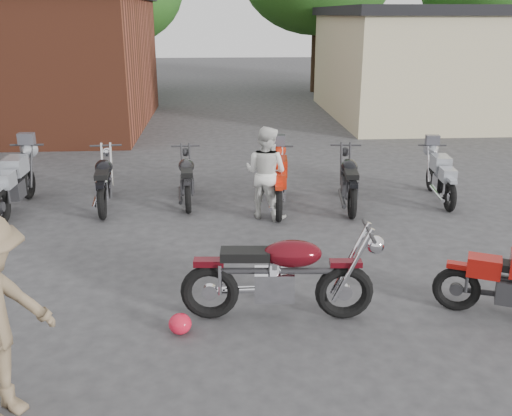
{
  "coord_description": "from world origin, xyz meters",
  "views": [
    {
      "loc": [
        -0.65,
        -5.35,
        3.51
      ],
      "look_at": [
        -0.12,
        2.29,
        0.9
      ],
      "focal_mm": 40.0,
      "sensor_mm": 36.0,
      "label": 1
    }
  ],
  "objects_px": {
    "helmet": "(180,324)",
    "person_light": "(266,173)",
    "row_bike_1": "(15,180)",
    "row_bike_5": "(349,178)",
    "row_bike_6": "(441,175)",
    "row_bike_2": "(104,178)",
    "vintage_motorcycle": "(281,270)",
    "row_bike_3": "(187,176)",
    "row_bike_4": "(278,179)"
  },
  "relations": [
    {
      "from": "helmet",
      "to": "person_light",
      "type": "bearing_deg",
      "value": 71.4
    },
    {
      "from": "row_bike_1",
      "to": "row_bike_5",
      "type": "relative_size",
      "value": 1.05
    },
    {
      "from": "row_bike_6",
      "to": "row_bike_2",
      "type": "bearing_deg",
      "value": 95.29
    },
    {
      "from": "row_bike_5",
      "to": "row_bike_6",
      "type": "distance_m",
      "value": 1.9
    },
    {
      "from": "vintage_motorcycle",
      "to": "row_bike_5",
      "type": "xyz_separation_m",
      "value": [
        1.76,
        4.19,
        -0.08
      ]
    },
    {
      "from": "vintage_motorcycle",
      "to": "person_light",
      "type": "height_order",
      "value": "person_light"
    },
    {
      "from": "row_bike_3",
      "to": "row_bike_6",
      "type": "xyz_separation_m",
      "value": [
        4.98,
        -0.25,
        -0.0
      ]
    },
    {
      "from": "person_light",
      "to": "row_bike_3",
      "type": "xyz_separation_m",
      "value": [
        -1.46,
        0.99,
        -0.3
      ]
    },
    {
      "from": "row_bike_5",
      "to": "row_bike_2",
      "type": "bearing_deg",
      "value": 93.74
    },
    {
      "from": "row_bike_4",
      "to": "row_bike_5",
      "type": "height_order",
      "value": "row_bike_4"
    },
    {
      "from": "helmet",
      "to": "person_light",
      "type": "xyz_separation_m",
      "value": [
        1.32,
        3.94,
        0.71
      ]
    },
    {
      "from": "row_bike_2",
      "to": "row_bike_6",
      "type": "relative_size",
      "value": 1.08
    },
    {
      "from": "person_light",
      "to": "row_bike_2",
      "type": "distance_m",
      "value": 3.13
    },
    {
      "from": "row_bike_1",
      "to": "row_bike_6",
      "type": "relative_size",
      "value": 1.12
    },
    {
      "from": "person_light",
      "to": "row_bike_1",
      "type": "bearing_deg",
      "value": 23.82
    },
    {
      "from": "row_bike_1",
      "to": "row_bike_2",
      "type": "distance_m",
      "value": 1.63
    },
    {
      "from": "person_light",
      "to": "row_bike_5",
      "type": "xyz_separation_m",
      "value": [
        1.63,
        0.53,
        -0.27
      ]
    },
    {
      "from": "helmet",
      "to": "row_bike_1",
      "type": "distance_m",
      "value": 5.73
    },
    {
      "from": "row_bike_5",
      "to": "row_bike_4",
      "type": "bearing_deg",
      "value": 98.8
    },
    {
      "from": "vintage_motorcycle",
      "to": "row_bike_5",
      "type": "bearing_deg",
      "value": 71.15
    },
    {
      "from": "vintage_motorcycle",
      "to": "helmet",
      "type": "xyz_separation_m",
      "value": [
        -1.2,
        -0.27,
        -0.52
      ]
    },
    {
      "from": "vintage_motorcycle",
      "to": "row_bike_5",
      "type": "relative_size",
      "value": 1.14
    },
    {
      "from": "row_bike_3",
      "to": "row_bike_1",
      "type": "bearing_deg",
      "value": 91.43
    },
    {
      "from": "row_bike_2",
      "to": "row_bike_6",
      "type": "height_order",
      "value": "row_bike_2"
    },
    {
      "from": "row_bike_1",
      "to": "row_bike_4",
      "type": "distance_m",
      "value": 4.92
    },
    {
      "from": "vintage_motorcycle",
      "to": "row_bike_1",
      "type": "distance_m",
      "value": 6.28
    },
    {
      "from": "helmet",
      "to": "row_bike_5",
      "type": "height_order",
      "value": "row_bike_5"
    },
    {
      "from": "row_bike_5",
      "to": "row_bike_6",
      "type": "xyz_separation_m",
      "value": [
        1.88,
        0.22,
        -0.04
      ]
    },
    {
      "from": "person_light",
      "to": "row_bike_4",
      "type": "height_order",
      "value": "person_light"
    },
    {
      "from": "vintage_motorcycle",
      "to": "row_bike_3",
      "type": "height_order",
      "value": "vintage_motorcycle"
    },
    {
      "from": "row_bike_2",
      "to": "row_bike_5",
      "type": "bearing_deg",
      "value": -99.21
    },
    {
      "from": "row_bike_5",
      "to": "helmet",
      "type": "bearing_deg",
      "value": 153.6
    },
    {
      "from": "helmet",
      "to": "person_light",
      "type": "relative_size",
      "value": 0.16
    },
    {
      "from": "row_bike_4",
      "to": "row_bike_6",
      "type": "relative_size",
      "value": 1.08
    },
    {
      "from": "row_bike_2",
      "to": "row_bike_5",
      "type": "height_order",
      "value": "row_bike_2"
    },
    {
      "from": "row_bike_1",
      "to": "row_bike_6",
      "type": "distance_m",
      "value": 8.15
    },
    {
      "from": "row_bike_1",
      "to": "row_bike_3",
      "type": "relative_size",
      "value": 1.12
    },
    {
      "from": "vintage_motorcycle",
      "to": "row_bike_5",
      "type": "height_order",
      "value": "vintage_motorcycle"
    },
    {
      "from": "helmet",
      "to": "row_bike_6",
      "type": "distance_m",
      "value": 6.75
    },
    {
      "from": "person_light",
      "to": "row_bike_4",
      "type": "distance_m",
      "value": 0.62
    },
    {
      "from": "person_light",
      "to": "row_bike_6",
      "type": "xyz_separation_m",
      "value": [
        3.52,
        0.74,
        -0.31
      ]
    },
    {
      "from": "row_bike_2",
      "to": "row_bike_5",
      "type": "xyz_separation_m",
      "value": [
        4.64,
        -0.28,
        -0.0
      ]
    },
    {
      "from": "person_light",
      "to": "row_bike_1",
      "type": "relative_size",
      "value": 0.82
    },
    {
      "from": "vintage_motorcycle",
      "to": "row_bike_2",
      "type": "bearing_deg",
      "value": 126.75
    },
    {
      "from": "row_bike_2",
      "to": "vintage_motorcycle",
      "type": "bearing_deg",
      "value": -153.01
    },
    {
      "from": "row_bike_6",
      "to": "row_bike_5",
      "type": "bearing_deg",
      "value": 102.39
    },
    {
      "from": "row_bike_4",
      "to": "row_bike_6",
      "type": "bearing_deg",
      "value": -80.59
    },
    {
      "from": "row_bike_3",
      "to": "row_bike_4",
      "type": "xyz_separation_m",
      "value": [
        1.74,
        -0.5,
        0.04
      ]
    },
    {
      "from": "helmet",
      "to": "row_bike_4",
      "type": "height_order",
      "value": "row_bike_4"
    },
    {
      "from": "row_bike_3",
      "to": "row_bike_6",
      "type": "relative_size",
      "value": 1.01
    }
  ]
}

